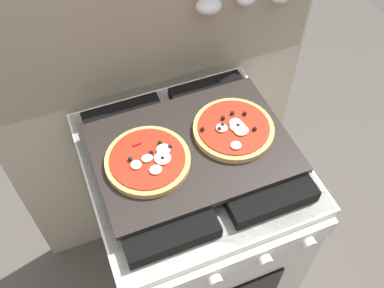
{
  "coord_description": "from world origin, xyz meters",
  "views": [
    {
      "loc": [
        -0.27,
        -0.68,
        1.85
      ],
      "look_at": [
        0.0,
        0.0,
        0.93
      ],
      "focal_mm": 40.47,
      "sensor_mm": 36.0,
      "label": 1
    }
  ],
  "objects": [
    {
      "name": "ground_plane",
      "position": [
        0.0,
        0.0,
        0.0
      ],
      "size": [
        4.0,
        4.0,
        0.0
      ],
      "primitive_type": "plane",
      "color": "#4C4742"
    },
    {
      "name": "kitchen_backsplash",
      "position": [
        0.0,
        0.33,
        0.79
      ],
      "size": [
        1.1,
        0.09,
        1.55
      ],
      "color": "#B2A893",
      "rests_on": "ground_plane"
    },
    {
      "name": "stove",
      "position": [
        -0.0,
        -0.0,
        0.45
      ],
      "size": [
        0.6,
        0.64,
        0.9
      ],
      "color": "white",
      "rests_on": "ground_plane"
    },
    {
      "name": "baking_tray",
      "position": [
        0.0,
        0.0,
        0.91
      ],
      "size": [
        0.54,
        0.38,
        0.02
      ],
      "primitive_type": "cube",
      "color": "black",
      "rests_on": "stove"
    },
    {
      "name": "pizza_left",
      "position": [
        -0.13,
        -0.01,
        0.93
      ],
      "size": [
        0.23,
        0.23,
        0.03
      ],
      "color": "tan",
      "rests_on": "baking_tray"
    },
    {
      "name": "pizza_right",
      "position": [
        0.13,
        0.01,
        0.93
      ],
      "size": [
        0.23,
        0.23,
        0.03
      ],
      "color": "tan",
      "rests_on": "baking_tray"
    }
  ]
}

